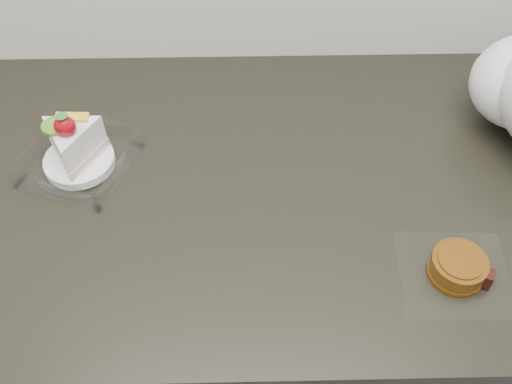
% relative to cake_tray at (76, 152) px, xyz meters
% --- Properties ---
extents(counter, '(2.04, 0.64, 0.90)m').
position_rel_cake_tray_xyz_m(counter, '(0.26, -0.03, -0.48)').
color(counter, black).
rests_on(counter, ground).
extents(cake_tray, '(0.19, 0.19, 0.12)m').
position_rel_cake_tray_xyz_m(cake_tray, '(0.00, 0.00, 0.00)').
color(cake_tray, white).
rests_on(cake_tray, counter).
extents(mooncake_wrap, '(0.16, 0.15, 0.04)m').
position_rel_cake_tray_xyz_m(mooncake_wrap, '(0.54, -0.21, -0.02)').
color(mooncake_wrap, white).
rests_on(mooncake_wrap, counter).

